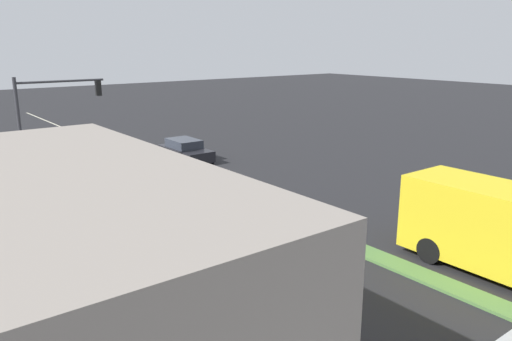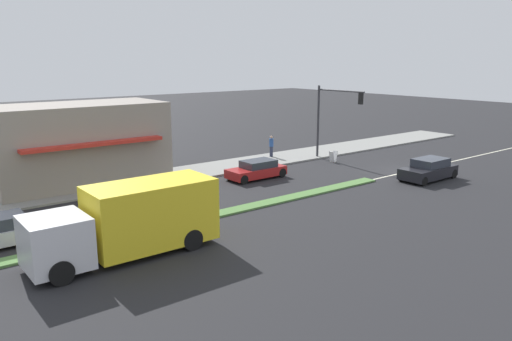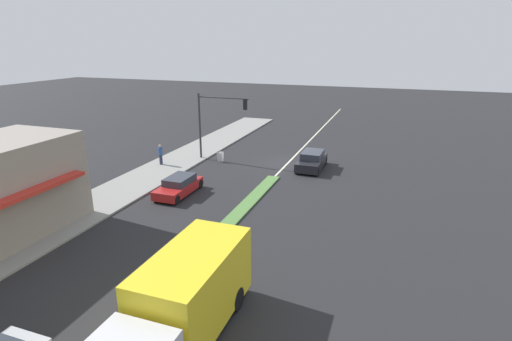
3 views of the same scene
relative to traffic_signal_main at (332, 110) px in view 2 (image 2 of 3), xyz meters
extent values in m
plane|color=#232326|center=(-6.12, 16.71, -3.90)|extent=(160.00, 160.00, 0.00)
cube|color=gray|center=(2.88, 17.21, -3.84)|extent=(4.00, 73.00, 0.12)
cube|color=beige|center=(-6.12, -1.29, -3.90)|extent=(0.16, 60.00, 0.01)
cube|color=gray|center=(4.62, 17.79, -1.31)|extent=(5.00, 10.32, 4.93)
cube|color=red|center=(1.78, 17.79, -0.98)|extent=(0.70, 8.25, 0.20)
cylinder|color=#333338|center=(1.43, 0.01, -0.98)|extent=(0.18, 0.18, 5.60)
cylinder|color=#333338|center=(-0.82, 0.01, 1.52)|extent=(4.50, 0.12, 0.12)
cube|color=black|center=(-2.77, 0.01, 1.07)|extent=(0.28, 0.24, 0.84)
sphere|color=red|center=(-2.77, -0.12, 1.34)|extent=(0.18, 0.18, 0.18)
sphere|color=gold|center=(-2.77, -0.12, 1.07)|extent=(0.18, 0.18, 0.18)
sphere|color=green|center=(-2.77, -0.12, 0.80)|extent=(0.18, 0.18, 0.18)
cylinder|color=#282D42|center=(3.58, 3.00, -3.37)|extent=(0.26, 0.26, 0.82)
cylinder|color=#284C8C|center=(3.58, 3.00, -2.64)|extent=(0.34, 0.34, 0.64)
sphere|color=tan|center=(3.58, 3.00, -2.21)|extent=(0.22, 0.22, 0.22)
cube|color=silver|center=(-0.57, 0.13, -3.47)|extent=(0.45, 0.21, 0.84)
cube|color=silver|center=(-0.57, 0.45, -3.47)|extent=(0.45, 0.21, 0.84)
cube|color=silver|center=(-8.32, 23.22, -2.68)|extent=(2.28, 2.20, 1.90)
cube|color=yellow|center=(-8.32, 19.37, -2.33)|extent=(2.40, 5.10, 2.60)
cylinder|color=black|center=(-9.40, 23.42, -3.45)|extent=(0.28, 0.90, 0.90)
cylinder|color=black|center=(-7.24, 23.42, -3.45)|extent=(0.28, 0.90, 0.90)
cylinder|color=black|center=(-9.40, 18.12, -3.45)|extent=(0.28, 0.90, 0.90)
cylinder|color=black|center=(-7.24, 18.12, -3.45)|extent=(0.28, 0.90, 0.90)
cube|color=black|center=(-8.32, -0.42, -3.39)|extent=(1.83, 4.17, 0.69)
cube|color=#2D333D|center=(-8.32, -0.63, -2.78)|extent=(1.56, 2.29, 0.53)
cylinder|color=black|center=(-9.14, 1.27, -3.60)|extent=(0.22, 0.60, 0.60)
cylinder|color=black|center=(-7.51, 1.27, -3.60)|extent=(0.22, 0.60, 0.60)
cylinder|color=black|center=(-9.14, -2.11, -3.60)|extent=(0.22, 0.60, 0.60)
cylinder|color=black|center=(-7.51, -2.11, -3.60)|extent=(0.22, 0.60, 0.60)
cylinder|color=black|center=(-4.70, 22.86, -3.59)|extent=(0.22, 0.62, 0.62)
cylinder|color=black|center=(-3.15, 22.86, -3.59)|extent=(0.22, 0.62, 0.62)
cube|color=#AD1E1E|center=(-1.12, 8.24, -3.45)|extent=(1.71, 3.98, 0.57)
cube|color=#2D333D|center=(-1.12, 8.04, -2.93)|extent=(1.45, 2.19, 0.47)
cylinder|color=black|center=(-1.88, 9.84, -3.59)|extent=(0.22, 0.61, 0.61)
cylinder|color=black|center=(-0.37, 9.84, -3.59)|extent=(0.22, 0.61, 0.61)
cylinder|color=black|center=(-1.88, 6.65, -3.59)|extent=(0.22, 0.61, 0.61)
cylinder|color=black|center=(-0.37, 6.65, -3.59)|extent=(0.22, 0.61, 0.61)
camera|label=1|loc=(7.18, 27.05, 3.43)|focal=35.00mm
camera|label=2|loc=(-26.34, 28.08, 3.87)|focal=35.00mm
camera|label=3|loc=(-14.51, 30.11, 5.94)|focal=28.00mm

